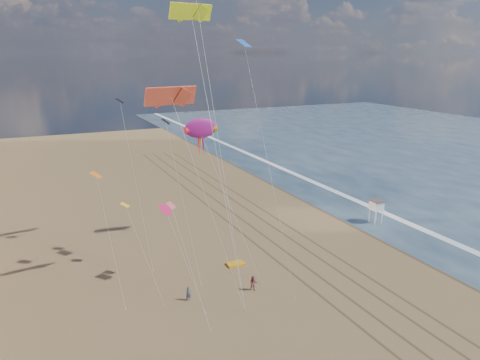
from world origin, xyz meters
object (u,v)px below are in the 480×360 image
(kite_flyer_a, at_px, (189,294))
(kite_flyer_b, at_px, (253,283))
(show_kite, at_px, (201,128))
(lifeguard_stand, at_px, (377,205))
(grounded_kite, at_px, (236,264))

(kite_flyer_a, bearing_deg, kite_flyer_b, -6.86)
(show_kite, bearing_deg, kite_flyer_b, -92.25)
(lifeguard_stand, height_order, grounded_kite, lifeguard_stand)
(show_kite, relative_size, kite_flyer_b, 12.49)
(kite_flyer_a, bearing_deg, show_kite, 65.74)
(grounded_kite, height_order, show_kite, show_kite)
(grounded_kite, height_order, kite_flyer_b, kite_flyer_b)
(lifeguard_stand, bearing_deg, kite_flyer_b, -156.99)
(grounded_kite, relative_size, show_kite, 0.10)
(kite_flyer_b, bearing_deg, lifeguard_stand, 51.43)
(grounded_kite, xyz_separation_m, show_kite, (-0.21, 10.58, 14.94))
(grounded_kite, distance_m, show_kite, 18.31)
(lifeguard_stand, distance_m, kite_flyer_a, 34.58)
(show_kite, xyz_separation_m, kite_flyer_b, (-0.67, -17.14, -14.21))
(lifeguard_stand, bearing_deg, grounded_kite, -169.87)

